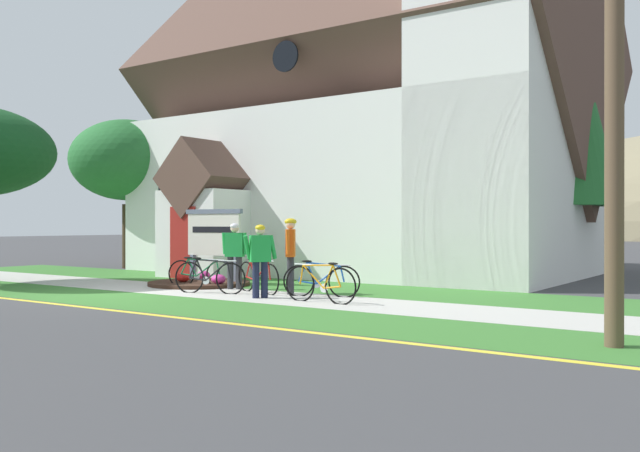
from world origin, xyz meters
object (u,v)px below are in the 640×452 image
(yard_deciduous_tree, at_px, (126,160))
(bicycle_silver, at_px, (258,277))
(bicycle_orange, at_px, (320,284))
(bicycle_white, at_px, (321,280))
(church_sign, at_px, (214,235))
(utility_pole, at_px, (605,26))
(roadside_conifer, at_px, (567,98))
(cyclist_in_blue_jersey, at_px, (291,249))
(cyclist_in_yellow_jersey, at_px, (235,251))
(bicycle_red, at_px, (200,273))
(cyclist_in_white_jersey, at_px, (260,256))
(bicycle_yellow, at_px, (209,277))

(yard_deciduous_tree, bearing_deg, bicycle_silver, -23.16)
(bicycle_orange, relative_size, yard_deciduous_tree, 0.33)
(bicycle_silver, relative_size, bicycle_white, 1.05)
(church_sign, distance_m, utility_pole, 11.74)
(roadside_conifer, distance_m, yard_deciduous_tree, 15.01)
(bicycle_orange, height_order, cyclist_in_blue_jersey, cyclist_in_blue_jersey)
(bicycle_orange, height_order, utility_pole, utility_pole)
(cyclist_in_yellow_jersey, height_order, utility_pole, utility_pole)
(church_sign, distance_m, bicycle_orange, 5.32)
(utility_pole, bearing_deg, cyclist_in_yellow_jersey, 161.68)
(utility_pole, bearing_deg, bicycle_white, 156.42)
(bicycle_red, bearing_deg, cyclist_in_yellow_jersey, 5.57)
(bicycle_silver, height_order, bicycle_orange, bicycle_orange)
(bicycle_silver, relative_size, utility_pole, 0.23)
(cyclist_in_white_jersey, bearing_deg, bicycle_white, 47.04)
(bicycle_red, xyz_separation_m, bicycle_orange, (4.41, -1.04, 0.02))
(bicycle_orange, height_order, cyclist_in_yellow_jersey, cyclist_in_yellow_jersey)
(bicycle_white, height_order, roadside_conifer, roadside_conifer)
(cyclist_in_white_jersey, height_order, cyclist_in_yellow_jersey, cyclist_in_yellow_jersey)
(utility_pole, distance_m, yard_deciduous_tree, 19.04)
(bicycle_yellow, relative_size, cyclist_in_blue_jersey, 1.00)
(bicycle_silver, height_order, cyclist_in_blue_jersey, cyclist_in_blue_jersey)
(cyclist_in_yellow_jersey, relative_size, utility_pole, 0.21)
(bicycle_red, bearing_deg, cyclist_in_white_jersey, -20.67)
(bicycle_silver, relative_size, yard_deciduous_tree, 0.32)
(bicycle_silver, bearing_deg, bicycle_white, 5.16)
(bicycle_red, distance_m, bicycle_yellow, 1.60)
(cyclist_in_blue_jersey, distance_m, cyclist_in_yellow_jersey, 1.82)
(bicycle_red, bearing_deg, church_sign, 114.88)
(bicycle_red, bearing_deg, bicycle_yellow, -37.50)
(cyclist_in_blue_jersey, distance_m, yard_deciduous_tree, 11.47)
(church_sign, xyz_separation_m, cyclist_in_white_jersey, (3.31, -2.04, -0.38))
(cyclist_in_white_jersey, height_order, cyclist_in_blue_jersey, cyclist_in_blue_jersey)
(bicycle_white, xyz_separation_m, cyclist_in_blue_jersey, (-0.89, 0.08, 0.65))
(bicycle_silver, height_order, yard_deciduous_tree, yard_deciduous_tree)
(bicycle_yellow, relative_size, cyclist_in_white_jersey, 1.09)
(bicycle_yellow, bearing_deg, cyclist_in_blue_jersey, 30.44)
(roadside_conifer, bearing_deg, cyclist_in_blue_jersey, -113.98)
(church_sign, bearing_deg, bicycle_red, -65.12)
(bicycle_white, bearing_deg, bicycle_red, 178.36)
(bicycle_yellow, height_order, cyclist_in_yellow_jersey, cyclist_in_yellow_jersey)
(bicycle_yellow, distance_m, bicycle_orange, 3.13)
(church_sign, distance_m, roadside_conifer, 11.12)
(cyclist_in_blue_jersey, height_order, yard_deciduous_tree, yard_deciduous_tree)
(cyclist_in_yellow_jersey, bearing_deg, bicycle_white, -4.50)
(bicycle_yellow, distance_m, bicycle_white, 2.64)
(church_sign, xyz_separation_m, yard_deciduous_tree, (-7.08, 2.91, 2.58))
(bicycle_orange, relative_size, cyclist_in_yellow_jersey, 1.10)
(bicycle_red, xyz_separation_m, utility_pole, (10.25, -2.94, 3.81))
(bicycle_orange, distance_m, cyclist_in_blue_jersey, 1.93)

